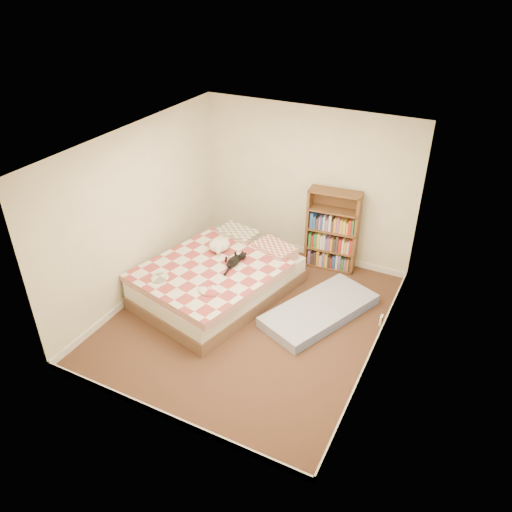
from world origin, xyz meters
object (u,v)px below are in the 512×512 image
at_px(bed, 220,278).
at_px(floor_mattress, 320,310).
at_px(white_dog, 219,245).
at_px(bookshelf, 332,239).
at_px(black_cat, 235,260).

distance_m(bed, floor_mattress, 1.54).
height_order(floor_mattress, white_dog, white_dog).
bearing_deg(bookshelf, bed, -134.31).
xyz_separation_m(bookshelf, floor_mattress, (0.31, -1.30, -0.43)).
height_order(bookshelf, black_cat, bookshelf).
bearing_deg(bed, white_dog, 132.08).
bearing_deg(white_dog, bookshelf, 58.60).
height_order(bed, bookshelf, bookshelf).
xyz_separation_m(bed, black_cat, (0.22, 0.07, 0.33)).
distance_m(bed, black_cat, 0.40).
xyz_separation_m(floor_mattress, white_dog, (-1.69, 0.13, 0.55)).
distance_m(bookshelf, floor_mattress, 1.41).
distance_m(floor_mattress, black_cat, 1.40).
bearing_deg(bookshelf, black_cat, -130.09).
distance_m(floor_mattress, white_dog, 1.78).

